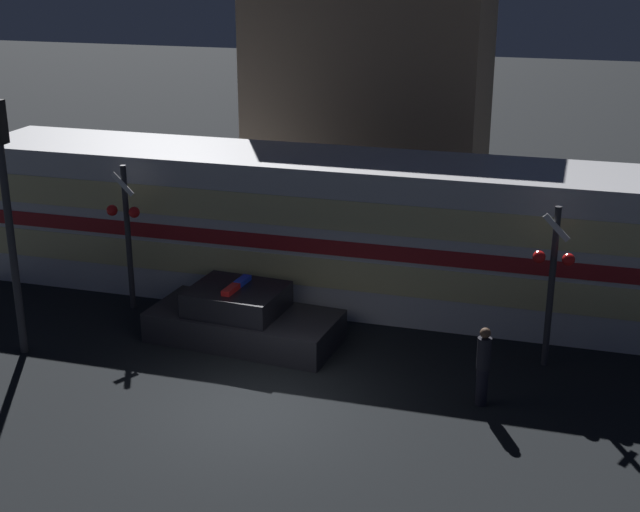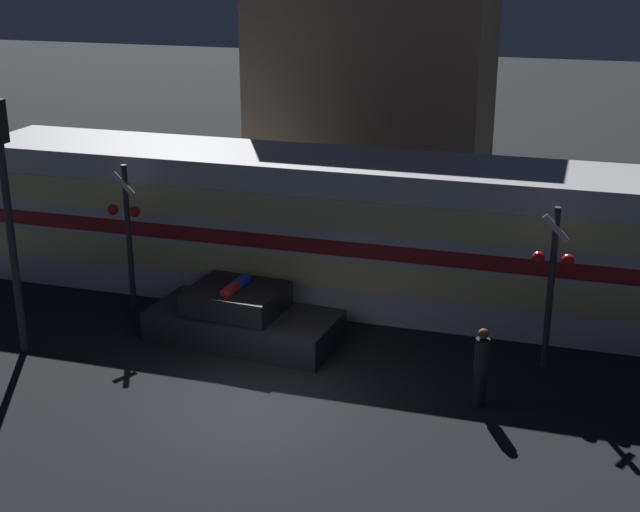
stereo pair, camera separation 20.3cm
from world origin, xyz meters
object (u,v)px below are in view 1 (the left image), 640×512
Objects in this scene: train at (390,234)px; traffic_light_corner at (6,199)px; crossing_signal_near at (552,276)px; pedestrian at (483,366)px; police_car at (243,319)px.

train is 3.90× the size of traffic_light_corner.
traffic_light_corner reaches higher than crossing_signal_near.
pedestrian is (2.90, -4.66, -0.99)m from train.
pedestrian is 0.29× the size of traffic_light_corner.
pedestrian is 0.46× the size of crossing_signal_near.
pedestrian is 2.68m from crossing_signal_near.
train is 13.34× the size of pedestrian.
pedestrian reaches higher than police_car.
traffic_light_corner reaches higher than pedestrian.
crossing_signal_near is (4.01, -2.54, 0.22)m from train.
police_car is 5.74m from traffic_light_corner.
pedestrian is at bearing -10.30° from police_car.
train reaches higher than police_car.
traffic_light_corner is at bearing -151.31° from police_car.
traffic_light_corner is at bearing -166.88° from crossing_signal_near.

